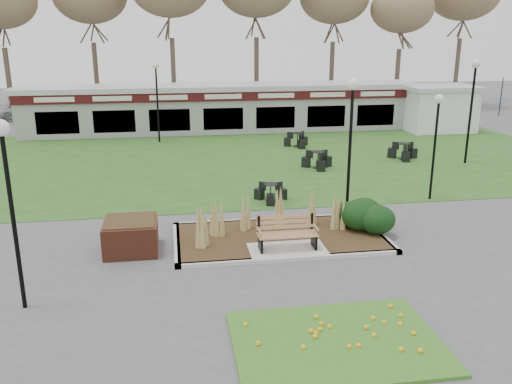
{
  "coord_description": "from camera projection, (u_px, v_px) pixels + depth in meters",
  "views": [
    {
      "loc": [
        -3.12,
        -13.87,
        6.11
      ],
      "look_at": [
        -0.61,
        2.0,
        1.3
      ],
      "focal_mm": 38.0,
      "sensor_mm": 36.0,
      "label": 1
    }
  ],
  "objects": [
    {
      "name": "food_pavilion",
      "position": [
        221.0,
        108.0,
        33.81
      ],
      "size": [
        24.6,
        3.4,
        2.9
      ],
      "color": "#98999B",
      "rests_on": "ground"
    },
    {
      "name": "bistro_set_a",
      "position": [
        271.0,
        195.0,
        20.06
      ],
      "size": [
        1.23,
        1.18,
        0.67
      ],
      "color": "black",
      "rests_on": "ground"
    },
    {
      "name": "patio_umbrella",
      "position": [
        499.0,
        112.0,
        31.85
      ],
      "size": [
        2.28,
        2.31,
        2.37
      ],
      "color": "black",
      "rests_on": "ground"
    },
    {
      "name": "park_bench",
      "position": [
        287.0,
        232.0,
        15.41
      ],
      "size": [
        1.7,
        0.66,
        0.93
      ],
      "color": "#A26E49",
      "rests_on": "ground"
    },
    {
      "name": "ground",
      "position": [
        288.0,
        255.0,
        15.34
      ],
      "size": [
        100.0,
        100.0,
        0.0
      ],
      "primitive_type": "plane",
      "color": "#515154",
      "rests_on": "ground"
    },
    {
      "name": "flower_bed",
      "position": [
        337.0,
        341.0,
        10.97
      ],
      "size": [
        4.2,
        3.0,
        0.16
      ],
      "color": "#2F6E1F",
      "rests_on": "ground"
    },
    {
      "name": "car_silver",
      "position": [
        29.0,
        108.0,
        38.71
      ],
      "size": [
        4.84,
        2.69,
        1.56
      ],
      "primitive_type": "imported",
      "rotation": [
        0.0,
        0.0,
        1.77
      ],
      "color": "#B5B6BA",
      "rests_on": "ground"
    },
    {
      "name": "lamp_post_far_right",
      "position": [
        473.0,
        88.0,
        24.92
      ],
      "size": [
        0.4,
        0.4,
        4.86
      ],
      "color": "black",
      "rests_on": "ground"
    },
    {
      "name": "bistro_set_d",
      "position": [
        403.0,
        154.0,
        26.64
      ],
      "size": [
        1.44,
        1.41,
        0.79
      ],
      "color": "black",
      "rests_on": "ground"
    },
    {
      "name": "service_hut",
      "position": [
        438.0,
        108.0,
        33.97
      ],
      "size": [
        4.4,
        3.4,
        2.83
      ],
      "color": "white",
      "rests_on": "ground"
    },
    {
      "name": "bistro_set_c",
      "position": [
        318.0,
        163.0,
        24.89
      ],
      "size": [
        1.46,
        1.29,
        0.77
      ],
      "color": "black",
      "rests_on": "ground"
    },
    {
      "name": "brick_planter",
      "position": [
        131.0,
        235.0,
        15.49
      ],
      "size": [
        1.5,
        1.5,
        0.95
      ],
      "color": "brown",
      "rests_on": "ground"
    },
    {
      "name": "lawn",
      "position": [
        237.0,
        159.0,
        26.69
      ],
      "size": [
        34.0,
        16.0,
        0.02
      ],
      "primitive_type": "cube",
      "color": "#26561B",
      "rests_on": "ground"
    },
    {
      "name": "lamp_post_far_left",
      "position": [
        157.0,
        84.0,
        29.93
      ],
      "size": [
        0.37,
        0.37,
        4.46
      ],
      "color": "black",
      "rests_on": "ground"
    },
    {
      "name": "lamp_post_mid_right",
      "position": [
        437.0,
        124.0,
        19.59
      ],
      "size": [
        0.33,
        0.33,
        3.92
      ],
      "color": "black",
      "rests_on": "ground"
    },
    {
      "name": "lamp_post_near_left",
      "position": [
        7.0,
        174.0,
        11.54
      ],
      "size": [
        0.36,
        0.36,
        4.34
      ],
      "color": "black",
      "rests_on": "ground"
    },
    {
      "name": "planting_bed",
      "position": [
        320.0,
        224.0,
        16.7
      ],
      "size": [
        6.75,
        3.4,
        1.27
      ],
      "color": "#342914",
      "rests_on": "ground"
    },
    {
      "name": "lamp_post_near_right",
      "position": [
        351.0,
        117.0,
        17.81
      ],
      "size": [
        0.38,
        0.38,
        4.63
      ],
      "color": "black",
      "rests_on": "ground"
    },
    {
      "name": "bistro_set_b",
      "position": [
        297.0,
        142.0,
        29.5
      ],
      "size": [
        1.41,
        1.34,
        0.76
      ],
      "color": "black",
      "rests_on": "ground"
    }
  ]
}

